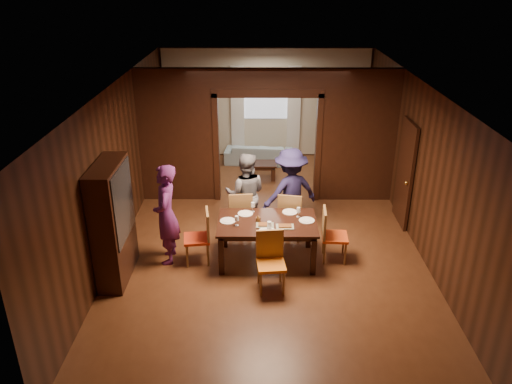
{
  "coord_description": "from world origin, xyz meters",
  "views": [
    {
      "loc": [
        -0.18,
        -8.6,
        4.74
      ],
      "look_at": [
        -0.23,
        -0.4,
        1.05
      ],
      "focal_mm": 35.0,
      "sensor_mm": 36.0,
      "label": 1
    }
  ],
  "objects_px": {
    "coffee_table": "(260,171)",
    "chair_right": "(335,235)",
    "sofa": "(259,153)",
    "chair_far_l": "(240,213)",
    "person_grey": "(246,194)",
    "chair_near": "(271,263)",
    "person_purple": "(166,215)",
    "person_navy": "(290,192)",
    "dining_table": "(267,241)",
    "chair_far_r": "(290,215)",
    "hutch": "(113,222)",
    "chair_left": "(197,237)"
  },
  "relations": [
    {
      "from": "person_purple",
      "to": "person_navy",
      "type": "distance_m",
      "value": 2.42
    },
    {
      "from": "hutch",
      "to": "dining_table",
      "type": "bearing_deg",
      "value": 11.37
    },
    {
      "from": "person_purple",
      "to": "chair_left",
      "type": "distance_m",
      "value": 0.65
    },
    {
      "from": "person_purple",
      "to": "chair_left",
      "type": "relative_size",
      "value": 1.85
    },
    {
      "from": "person_grey",
      "to": "coffee_table",
      "type": "relative_size",
      "value": 2.05
    },
    {
      "from": "person_purple",
      "to": "chair_far_l",
      "type": "bearing_deg",
      "value": 121.21
    },
    {
      "from": "coffee_table",
      "to": "chair_right",
      "type": "xyz_separation_m",
      "value": [
        1.3,
        -3.74,
        0.28
      ]
    },
    {
      "from": "sofa",
      "to": "chair_far_r",
      "type": "bearing_deg",
      "value": 103.8
    },
    {
      "from": "sofa",
      "to": "coffee_table",
      "type": "relative_size",
      "value": 2.22
    },
    {
      "from": "chair_left",
      "to": "sofa",
      "type": "bearing_deg",
      "value": 159.71
    },
    {
      "from": "person_navy",
      "to": "chair_near",
      "type": "distance_m",
      "value": 1.99
    },
    {
      "from": "coffee_table",
      "to": "hutch",
      "type": "height_order",
      "value": "hutch"
    },
    {
      "from": "chair_left",
      "to": "person_purple",
      "type": "bearing_deg",
      "value": -102.96
    },
    {
      "from": "chair_right",
      "to": "chair_near",
      "type": "bearing_deg",
      "value": 132.24
    },
    {
      "from": "person_purple",
      "to": "person_grey",
      "type": "bearing_deg",
      "value": 123.18
    },
    {
      "from": "person_grey",
      "to": "chair_near",
      "type": "relative_size",
      "value": 1.69
    },
    {
      "from": "chair_near",
      "to": "person_purple",
      "type": "bearing_deg",
      "value": 147.79
    },
    {
      "from": "person_navy",
      "to": "person_grey",
      "type": "bearing_deg",
      "value": -23.68
    },
    {
      "from": "person_navy",
      "to": "coffee_table",
      "type": "bearing_deg",
      "value": -103.04
    },
    {
      "from": "person_navy",
      "to": "dining_table",
      "type": "distance_m",
      "value": 1.22
    },
    {
      "from": "person_navy",
      "to": "sofa",
      "type": "relative_size",
      "value": 0.97
    },
    {
      "from": "dining_table",
      "to": "chair_near",
      "type": "relative_size",
      "value": 1.76
    },
    {
      "from": "dining_table",
      "to": "chair_left",
      "type": "distance_m",
      "value": 1.23
    },
    {
      "from": "chair_far_l",
      "to": "hutch",
      "type": "xyz_separation_m",
      "value": [
        -2.0,
        -1.37,
        0.52
      ]
    },
    {
      "from": "sofa",
      "to": "person_navy",
      "type": "bearing_deg",
      "value": 104.24
    },
    {
      "from": "dining_table",
      "to": "chair_far_r",
      "type": "distance_m",
      "value": 0.94
    },
    {
      "from": "person_grey",
      "to": "chair_far_r",
      "type": "height_order",
      "value": "person_grey"
    },
    {
      "from": "chair_left",
      "to": "chair_far_l",
      "type": "distance_m",
      "value": 1.17
    },
    {
      "from": "coffee_table",
      "to": "person_grey",
      "type": "bearing_deg",
      "value": -95.85
    },
    {
      "from": "coffee_table",
      "to": "chair_far_l",
      "type": "bearing_deg",
      "value": -97.53
    },
    {
      "from": "chair_right",
      "to": "chair_near",
      "type": "height_order",
      "value": "same"
    },
    {
      "from": "person_grey",
      "to": "dining_table",
      "type": "xyz_separation_m",
      "value": [
        0.4,
        -1.01,
        -0.44
      ]
    },
    {
      "from": "hutch",
      "to": "chair_right",
      "type": "bearing_deg",
      "value": 8.2
    },
    {
      "from": "person_purple",
      "to": "coffee_table",
      "type": "distance_m",
      "value": 4.16
    },
    {
      "from": "person_purple",
      "to": "chair_far_r",
      "type": "relative_size",
      "value": 1.85
    },
    {
      "from": "person_navy",
      "to": "chair_right",
      "type": "bearing_deg",
      "value": 101.64
    },
    {
      "from": "person_grey",
      "to": "chair_far_l",
      "type": "distance_m",
      "value": 0.38
    },
    {
      "from": "person_grey",
      "to": "chair_far_l",
      "type": "height_order",
      "value": "person_grey"
    },
    {
      "from": "sofa",
      "to": "hutch",
      "type": "height_order",
      "value": "hutch"
    },
    {
      "from": "person_purple",
      "to": "coffee_table",
      "type": "bearing_deg",
      "value": 152.71
    },
    {
      "from": "dining_table",
      "to": "chair_far_r",
      "type": "xyz_separation_m",
      "value": [
        0.45,
        0.82,
        0.1
      ]
    },
    {
      "from": "sofa",
      "to": "chair_far_l",
      "type": "bearing_deg",
      "value": 90.26
    },
    {
      "from": "person_navy",
      "to": "chair_far_r",
      "type": "height_order",
      "value": "person_navy"
    },
    {
      "from": "chair_left",
      "to": "hutch",
      "type": "relative_size",
      "value": 0.48
    },
    {
      "from": "chair_far_r",
      "to": "hutch",
      "type": "relative_size",
      "value": 0.48
    },
    {
      "from": "chair_right",
      "to": "hutch",
      "type": "distance_m",
      "value": 3.76
    },
    {
      "from": "person_navy",
      "to": "chair_right",
      "type": "relative_size",
      "value": 1.78
    },
    {
      "from": "chair_far_l",
      "to": "hutch",
      "type": "relative_size",
      "value": 0.48
    },
    {
      "from": "person_grey",
      "to": "chair_near",
      "type": "height_order",
      "value": "person_grey"
    },
    {
      "from": "chair_far_l",
      "to": "chair_far_r",
      "type": "height_order",
      "value": "same"
    }
  ]
}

